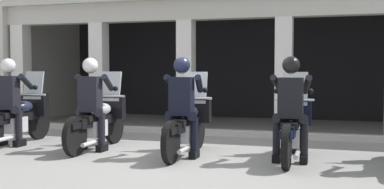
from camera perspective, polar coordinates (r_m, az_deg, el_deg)
The scene contains 11 objects.
ground_plane at distance 10.58m, azimuth 4.12°, elevation -4.51°, with size 80.00×80.00×0.00m, color gray.
station_building at distance 12.35m, azimuth 6.88°, elevation 5.70°, with size 11.92×3.94×3.07m.
kerb_strip at distance 10.03m, azimuth 4.33°, elevation -4.58°, with size 11.42×0.24×0.12m, color #B7B5AD.
motorcycle_far_left at distance 9.49m, azimuth -19.81°, elevation -2.53°, with size 0.62×2.04×1.35m.
police_officer_far_left at distance 9.23m, azimuth -20.92°, elevation 0.03°, with size 0.63×0.61×1.58m.
motorcycle_left at distance 8.56m, azimuth -10.98°, elevation -2.99°, with size 0.62×2.04×1.35m.
police_officer_left at distance 8.28m, azimuth -11.94°, elevation -0.17°, with size 0.63×0.61×1.58m.
motorcycle_center at distance 7.80m, azimuth -0.52°, elevation -3.53°, with size 0.62×2.04×1.35m.
police_officer_center at distance 7.50m, azimuth -1.18°, elevation -0.44°, with size 0.63×0.61×1.58m.
motorcycle_right at distance 7.55m, azimuth 11.86°, elevation -3.82°, with size 0.62×2.04×1.35m.
police_officer_right at distance 7.23m, azimuth 11.68°, elevation -0.64°, with size 0.63×0.61×1.58m.
Camera 1 is at (2.34, -7.22, 1.41)m, focal length 44.78 mm.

